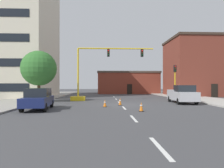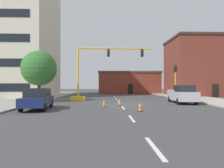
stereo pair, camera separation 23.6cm
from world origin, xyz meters
name	(u,v)px [view 1 (the left image)]	position (x,y,z in m)	size (l,w,h in m)	color
ground_plane	(121,105)	(0.00, 0.00, 0.00)	(160.00, 160.00, 0.00)	#424244
sidewalk_left	(32,99)	(-11.80, 8.00, 0.07)	(6.00, 56.00, 0.14)	#9E998E
sidewalk_right	(197,98)	(11.80, 8.00, 0.07)	(6.00, 56.00, 0.14)	#B2ADA3
lane_stripe_seg_0	(160,147)	(0.00, -14.00, 0.00)	(0.16, 2.40, 0.01)	silver
lane_stripe_seg_1	(134,119)	(0.00, -8.50, 0.00)	(0.16, 2.40, 0.01)	silver
lane_stripe_seg_2	(124,108)	(0.00, -3.00, 0.00)	(0.16, 2.40, 0.01)	silver
lane_stripe_seg_3	(119,102)	(0.00, 2.50, 0.00)	(0.16, 2.40, 0.01)	silver
lane_stripe_seg_4	(116,99)	(0.00, 8.00, 0.00)	(0.16, 2.40, 0.01)	silver
lane_stripe_seg_5	(114,97)	(0.00, 13.50, 0.00)	(0.16, 2.40, 0.01)	silver
building_tall_left	(9,36)	(-17.43, 13.36, 10.22)	(14.17, 13.26, 20.43)	beige
building_brick_center	(128,83)	(3.96, 26.93, 2.58)	(14.24, 7.55, 5.13)	brown
building_row_right	(200,67)	(16.25, 15.93, 5.31)	(11.68, 9.58, 10.59)	brown
traffic_signal_gantry	(89,82)	(-3.60, 5.50, 2.34)	(10.68, 1.20, 6.83)	yellow
traffic_light_pole_right	(175,74)	(8.27, 7.24, 3.53)	(0.32, 0.47, 4.80)	yellow
tree_left_near	(39,68)	(-9.46, 3.65, 3.98)	(4.14, 4.14, 6.07)	#4C3823
pickup_truck_silver	(182,94)	(6.92, 1.43, 0.97)	(2.43, 5.54, 1.99)	#BCBCC1
sedan_navy_near_left	(38,99)	(-7.11, -3.83, 0.89)	(2.26, 4.65, 1.74)	navy
traffic_cone_roadside_a	(141,107)	(1.07, -5.32, 0.35)	(0.36, 0.36, 0.72)	black
traffic_cone_roadside_b	(120,102)	(-0.15, -0.66, 0.36)	(0.36, 0.36, 0.74)	black
traffic_cone_roadside_c	(105,103)	(-1.67, -2.11, 0.33)	(0.36, 0.36, 0.67)	black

